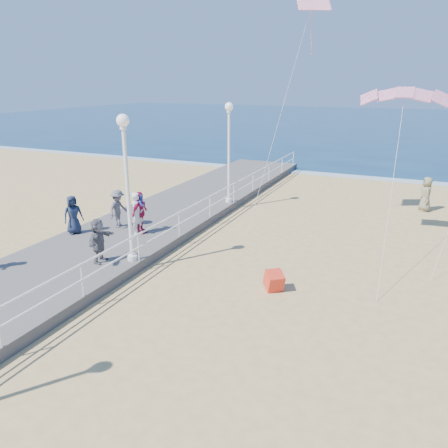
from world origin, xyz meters
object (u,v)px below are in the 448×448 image
at_px(toddler_held, 142,204).
at_px(spectator_3, 140,213).
at_px(lamp_post_far, 229,142).
at_px(woman_holding_toddler, 137,213).
at_px(spectator_5, 99,241).
at_px(spectator_4, 73,215).
at_px(beach_walker_c, 426,194).
at_px(spectator_2, 118,209).
at_px(box_kite, 274,282).
at_px(lamp_post_mid, 127,174).

relative_size(toddler_held, spectator_3, 0.50).
distance_m(lamp_post_far, woman_holding_toddler, 7.01).
bearing_deg(woman_holding_toddler, spectator_5, -168.98).
bearing_deg(toddler_held, spectator_3, 99.85).
relative_size(spectator_4, beach_walker_c, 0.90).
height_order(spectator_3, spectator_5, spectator_3).
xyz_separation_m(toddler_held, beach_walker_c, (11.25, 10.32, -0.77)).
height_order(woman_holding_toddler, spectator_3, spectator_3).
bearing_deg(spectator_2, toddler_held, -100.13).
bearing_deg(spectator_2, box_kite, -105.83).
relative_size(lamp_post_far, spectator_5, 3.20).
relative_size(toddler_held, spectator_5, 0.55).
height_order(lamp_post_mid, beach_walker_c, lamp_post_mid).
xyz_separation_m(spectator_3, beach_walker_c, (11.37, 10.33, -0.39)).
height_order(lamp_post_far, spectator_4, lamp_post_far).
bearing_deg(box_kite, woman_holding_toddler, 124.40).
distance_m(spectator_3, beach_walker_c, 15.37).
bearing_deg(spectator_2, woman_holding_toddler, -107.14).
distance_m(woman_holding_toddler, spectator_2, 1.44).
relative_size(lamp_post_mid, toddler_held, 5.77).
distance_m(spectator_4, spectator_5, 3.74).
xyz_separation_m(lamp_post_far, spectator_2, (-2.87, -5.99, -2.40)).
relative_size(woman_holding_toddler, box_kite, 3.08).
distance_m(beach_walker_c, box_kite, 13.31).
bearing_deg(toddler_held, woman_holding_toddler, 136.96).
height_order(toddler_held, spectator_3, spectator_3).
xyz_separation_m(lamp_post_far, spectator_5, (-0.99, -9.61, -2.43)).
height_order(lamp_post_mid, lamp_post_far, same).
xyz_separation_m(lamp_post_mid, woman_holding_toddler, (-1.50, 2.56, -2.34)).
height_order(beach_walker_c, box_kite, beach_walker_c).
distance_m(toddler_held, spectator_3, 0.40).
bearing_deg(spectator_4, box_kite, -64.73).
relative_size(lamp_post_far, beach_walker_c, 2.84).
bearing_deg(spectator_4, beach_walker_c, -19.49).
height_order(lamp_post_far, beach_walker_c, lamp_post_far).
distance_m(lamp_post_far, spectator_5, 9.96).
relative_size(spectator_2, box_kite, 2.87).
relative_size(lamp_post_far, woman_holding_toddler, 2.87).
height_order(spectator_2, box_kite, spectator_2).
bearing_deg(spectator_5, woman_holding_toddler, 0.55).
bearing_deg(woman_holding_toddler, spectator_2, 73.90).
distance_m(woman_holding_toddler, spectator_5, 3.21).
distance_m(woman_holding_toddler, toddler_held, 0.44).
bearing_deg(lamp_post_far, beach_walker_c, 22.16).
distance_m(toddler_held, beach_walker_c, 15.28).
xyz_separation_m(lamp_post_far, box_kite, (5.36, -8.46, -3.36)).
distance_m(woman_holding_toddler, spectator_4, 2.82).
height_order(toddler_held, spectator_4, toddler_held).
relative_size(lamp_post_mid, spectator_3, 2.86).
relative_size(lamp_post_mid, spectator_5, 3.20).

